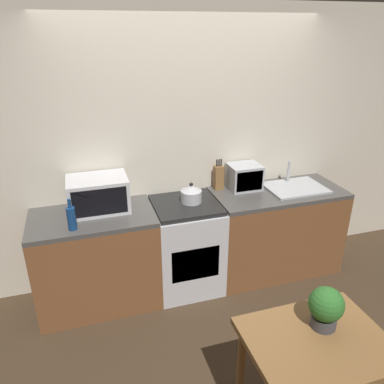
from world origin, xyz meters
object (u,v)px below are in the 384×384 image
(bottle, at_px, (71,218))
(kettle, at_px, (191,194))
(stove_range, at_px, (186,245))
(toaster_oven, at_px, (244,177))
(microwave, at_px, (98,194))
(dining_table, at_px, (316,357))

(bottle, bearing_deg, kettle, 11.33)
(stove_range, height_order, kettle, kettle)
(stove_range, height_order, toaster_oven, toaster_oven)
(kettle, relative_size, toaster_oven, 0.63)
(microwave, relative_size, bottle, 1.93)
(stove_range, relative_size, bottle, 3.40)
(bottle, distance_m, dining_table, 1.99)
(kettle, distance_m, microwave, 0.83)
(stove_range, height_order, bottle, bottle)
(kettle, bearing_deg, stove_range, -163.47)
(bottle, bearing_deg, stove_range, 11.03)
(toaster_oven, xyz_separation_m, dining_table, (-0.38, -1.84, -0.37))
(dining_table, bearing_deg, kettle, 97.34)
(kettle, relative_size, dining_table, 0.24)
(toaster_oven, distance_m, dining_table, 1.91)
(microwave, bearing_deg, toaster_oven, 2.23)
(kettle, relative_size, microwave, 0.38)
(microwave, relative_size, dining_table, 0.64)
(stove_range, distance_m, microwave, 0.98)
(kettle, xyz_separation_m, toaster_oven, (0.60, 0.14, 0.04))
(stove_range, bearing_deg, microwave, 172.24)
(toaster_oven, relative_size, dining_table, 0.39)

